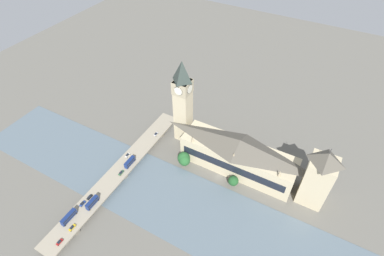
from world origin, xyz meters
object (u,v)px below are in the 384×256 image
double_decker_bus_rear (69,217)px  car_southbound_mid (82,204)px  clock_tower (183,100)px  car_northbound_mid (59,242)px  double_decker_bus_mid (130,162)px  car_northbound_lead (128,155)px  car_northbound_tail (72,228)px  car_southbound_extra (121,173)px  parliament_hall (238,155)px  road_bridge (119,172)px  double_decker_bus_lead (92,202)px  victoria_tower (318,177)px  car_southbound_tail (90,197)px  car_southbound_lead (156,134)px

double_decker_bus_rear → car_southbound_mid: size_ratio=2.61×
clock_tower → car_northbound_mid: size_ratio=16.93×
double_decker_bus_mid → car_northbound_lead: size_ratio=2.15×
car_northbound_tail → car_northbound_lead: bearing=6.0°
car_northbound_mid → car_southbound_extra: car_southbound_extra is taller
parliament_hall → car_southbound_extra: (-47.92, 68.82, -9.18)m
road_bridge → car_northbound_mid: size_ratio=33.02×
car_northbound_tail → road_bridge: bearing=3.7°
double_decker_bus_lead → car_northbound_mid: size_ratio=2.39×
road_bridge → car_southbound_extra: (-1.19, -2.80, 1.64)m
double_decker_bus_lead → clock_tower: bearing=-11.6°
parliament_hall → car_southbound_extra: parliament_hall is taller
road_bridge → car_northbound_tail: 49.08m
double_decker_bus_rear → car_southbound_mid: 12.02m
car_northbound_lead → double_decker_bus_lead: bearing=-171.9°
clock_tower → car_northbound_lead: size_ratio=15.07×
victoria_tower → car_southbound_extra: 132.59m
double_decker_bus_lead → car_northbound_tail: bearing=-179.0°
victoria_tower → double_decker_bus_mid: victoria_tower is taller
car_northbound_tail → car_southbound_extra: size_ratio=1.00×
double_decker_bus_mid → double_decker_bus_rear: 54.12m
double_decker_bus_lead → car_southbound_mid: (-2.96, 6.12, -2.00)m
car_southbound_extra → car_southbound_mid: bearing=169.3°
double_decker_bus_rear → road_bridge: bearing=-3.5°
victoria_tower → car_southbound_tail: size_ratio=11.55×
double_decker_bus_rear → car_northbound_mid: 15.52m
car_southbound_lead → parliament_hall: bearing=-87.4°
clock_tower → car_southbound_lead: bearing=126.3°
car_northbound_lead → car_southbound_tail: bearing=-178.9°
victoria_tower → double_decker_bus_rear: 158.37m
victoria_tower → car_northbound_mid: size_ratio=11.76×
victoria_tower → car_southbound_lead: size_ratio=11.46×
clock_tower → double_decker_bus_rear: 109.12m
clock_tower → car_northbound_tail: (-105.84, 17.56, -32.39)m
double_decker_bus_mid → car_northbound_tail: bearing=179.9°
double_decker_bus_rear → double_decker_bus_mid: bearing=-6.4°
car_southbound_mid → car_northbound_lead: bearing=0.3°
double_decker_bus_rear → car_southbound_tail: (17.83, -0.13, -1.86)m
car_northbound_mid → car_northbound_lead: bearing=5.4°
double_decker_bus_rear → car_southbound_extra: bearing=-7.2°
road_bridge → double_decker_bus_mid: double_decker_bus_mid is taller
clock_tower → car_southbound_extra: clock_tower is taller
parliament_hall → car_southbound_lead: bearing=92.6°
clock_tower → car_northbound_tail: 112.07m
car_northbound_mid → car_southbound_mid: 26.80m
car_northbound_lead → car_northbound_tail: 63.68m
car_southbound_lead → car_northbound_lead: bearing=168.2°
car_northbound_lead → car_southbound_extra: 16.79m
car_southbound_lead → car_southbound_mid: size_ratio=0.97×
parliament_hall → car_southbound_tail: bearing=134.9°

